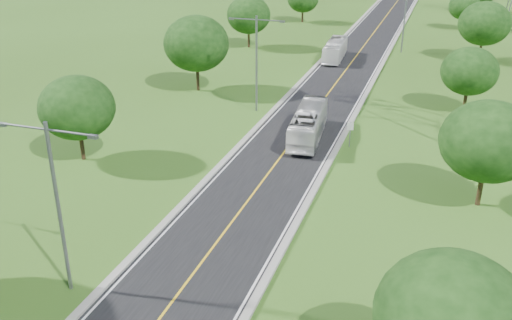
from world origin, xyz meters
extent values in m
plane|color=#2F5016|center=(0.00, 60.00, 0.00)|extent=(260.00, 260.00, 0.00)
cube|color=black|center=(0.00, 66.00, 0.03)|extent=(8.00, 150.00, 0.06)
cube|color=gray|center=(-4.25, 66.00, 0.11)|extent=(0.50, 150.00, 0.22)
cube|color=gray|center=(4.25, 66.00, 0.11)|extent=(0.50, 150.00, 0.22)
cylinder|color=slate|center=(5.20, 38.00, 1.20)|extent=(0.08, 0.08, 2.40)
cube|color=white|center=(5.20, 37.97, 2.00)|extent=(0.55, 0.04, 0.70)
cylinder|color=slate|center=(-6.00, 12.00, 5.00)|extent=(0.22, 0.22, 10.00)
cylinder|color=slate|center=(-7.40, 12.00, 9.60)|extent=(2.80, 0.12, 0.12)
cylinder|color=slate|center=(-4.60, 12.00, 9.60)|extent=(2.80, 0.12, 0.12)
cube|color=slate|center=(-8.70, 12.00, 9.55)|extent=(0.50, 0.25, 0.18)
cube|color=slate|center=(-3.30, 12.00, 9.55)|extent=(0.50, 0.25, 0.18)
cylinder|color=slate|center=(-6.00, 45.00, 5.00)|extent=(0.22, 0.22, 10.00)
cylinder|color=slate|center=(-7.40, 45.00, 9.60)|extent=(2.80, 0.12, 0.12)
cylinder|color=slate|center=(-4.60, 45.00, 9.60)|extent=(2.80, 0.12, 0.12)
cube|color=slate|center=(-8.70, 45.00, 9.55)|extent=(0.50, 0.25, 0.18)
cube|color=slate|center=(-3.30, 45.00, 9.55)|extent=(0.50, 0.25, 0.18)
cylinder|color=slate|center=(6.00, 78.00, 5.00)|extent=(0.22, 0.22, 10.00)
cylinder|color=black|center=(-16.00, 28.00, 1.35)|extent=(0.36, 0.36, 2.70)
ellipsoid|color=black|center=(-16.00, 28.00, 4.65)|extent=(6.30, 6.30, 5.36)
cylinder|color=black|center=(-15.00, 50.00, 1.62)|extent=(0.36, 0.36, 3.24)
ellipsoid|color=black|center=(-15.00, 50.00, 5.58)|extent=(7.56, 7.56, 6.43)
cylinder|color=black|center=(-17.00, 74.00, 1.44)|extent=(0.36, 0.36, 2.88)
ellipsoid|color=black|center=(-17.00, 74.00, 4.96)|extent=(6.72, 6.72, 5.71)
cylinder|color=black|center=(-14.50, 98.00, 1.26)|extent=(0.36, 0.36, 2.52)
ellipsoid|color=black|center=(14.00, 10.00, 4.65)|extent=(6.30, 6.30, 5.36)
cylinder|color=black|center=(16.00, 30.00, 1.44)|extent=(0.36, 0.36, 2.88)
ellipsoid|color=black|center=(16.00, 30.00, 4.96)|extent=(6.72, 6.72, 5.71)
cylinder|color=black|center=(15.00, 52.00, 1.26)|extent=(0.36, 0.36, 2.52)
ellipsoid|color=black|center=(15.00, 52.00, 4.34)|extent=(5.88, 5.88, 5.00)
cylinder|color=black|center=(17.00, 76.00, 1.53)|extent=(0.36, 0.36, 3.06)
ellipsoid|color=black|center=(17.00, 76.00, 5.27)|extent=(7.14, 7.14, 6.07)
cylinder|color=black|center=(14.50, 100.00, 1.17)|extent=(0.36, 0.36, 2.34)
ellipsoid|color=black|center=(14.50, 100.00, 4.03)|extent=(5.46, 5.46, 4.64)
cylinder|color=black|center=(18.00, 120.00, 1.35)|extent=(0.36, 0.36, 2.70)
imported|color=beige|center=(1.15, 38.82, 1.50)|extent=(3.43, 10.53, 2.88)
imported|color=white|center=(-2.62, 70.19, 1.43)|extent=(2.86, 9.96, 2.74)
camera|label=1|loc=(12.41, -9.89, 19.59)|focal=40.00mm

